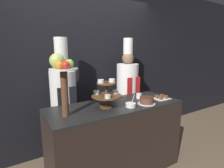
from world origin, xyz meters
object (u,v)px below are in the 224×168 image
Objects in this scene: cup_white at (139,96)px; chef_left at (64,99)px; cake_square_tray at (161,98)px; serving_bowl_near at (131,105)px; tiered_stand at (107,93)px; fruit_pedestal at (62,72)px; chef_center_left at (127,89)px; cake_round at (147,101)px.

cup_white is 0.04× the size of chef_left.
cake_square_tray is (0.27, -0.18, -0.02)m from cup_white.
tiered_stand is at bearing 150.55° from serving_bowl_near.
tiered_stand is at bearing 0.70° from fruit_pedestal.
cake_square_tray is 0.12× the size of chef_center_left.
serving_bowl_near is 0.08× the size of chef_left.
chef_left reaches higher than fruit_pedestal.
cake_square_tray is (0.85, -0.08, -0.16)m from tiered_stand.
chef_left reaches higher than cup_white.
tiered_stand is 0.92m from chef_center_left.
fruit_pedestal is 0.36× the size of chef_center_left.
cup_white is at bearing 71.69° from cake_round.
chef_center_left reaches higher than fruit_pedestal.
chef_left is (-0.62, 0.70, -0.01)m from serving_bowl_near.
fruit_pedestal is 4.36× the size of serving_bowl_near.
serving_bowl_near is at bearing -10.11° from fruit_pedestal.
chef_left is (-0.87, 0.71, -0.03)m from cake_round.
chef_center_left is at bearing 102.05° from cake_square_tray.
cup_white is at bearing -105.92° from chef_center_left.
cake_round is 1.48× the size of serving_bowl_near.
chef_left reaches higher than serving_bowl_near.
fruit_pedestal is 1.43m from chef_center_left.
tiered_stand is 0.87m from cake_square_tray.
cup_white is at bearing -25.52° from chef_left.
tiered_stand is 1.63× the size of cake_round.
chef_center_left reaches higher than cake_round.
fruit_pedestal reaches higher than serving_bowl_near.
fruit_pedestal is 1.45m from cake_square_tray.
chef_center_left reaches higher than cup_white.
cup_white is at bearing 36.12° from serving_bowl_near.
cake_round is at bearing -8.23° from fruit_pedestal.
tiered_stand reaches higher than cup_white.
tiered_stand is at bearing 162.97° from cake_round.
chef_left is 0.99× the size of chef_center_left.
tiered_stand is 0.20× the size of chef_center_left.
serving_bowl_near is 0.93m from chef_left.
cake_round is 0.12× the size of chef_left.
tiered_stand is 0.20× the size of chef_left.
serving_bowl_near is (-0.60, -0.06, 0.01)m from cake_square_tray.
chef_left is at bearing 74.39° from fruit_pedestal.
cup_white is 0.34× the size of cake_square_tray.
cake_square_tray is at bearing -27.51° from chef_left.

